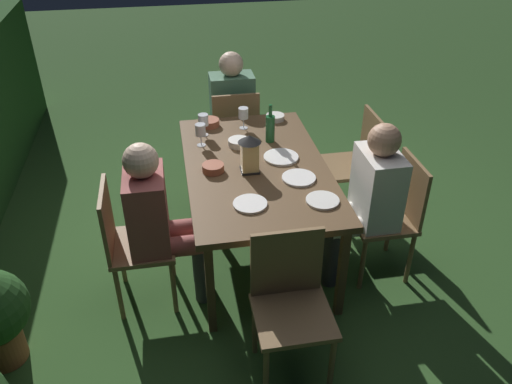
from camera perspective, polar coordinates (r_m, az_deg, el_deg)
ground_plane at (r=3.97m, az=0.00°, el=-6.26°), size 16.00×16.00×0.00m
dining_table at (r=3.58m, az=0.00°, el=2.22°), size 1.62×0.96×0.74m
chair_side_left_a at (r=3.63m, az=14.72°, el=-2.14°), size 0.42×0.40×0.87m
person_in_cream at (r=3.48m, az=12.12°, el=-0.45°), size 0.38×0.47×1.15m
chair_head_near at (r=2.87m, az=3.82°, el=-11.84°), size 0.40×0.42×0.87m
chair_head_far at (r=4.60m, az=-2.35°, el=6.75°), size 0.40×0.42×0.87m
person_in_green at (r=4.71m, az=-2.74°, el=9.44°), size 0.48×0.38×1.15m
chair_side_left_b at (r=4.20m, az=10.91°, el=3.46°), size 0.42×0.40×0.87m
chair_side_right_a at (r=3.36m, az=-13.71°, el=-5.17°), size 0.42×0.40×0.87m
person_in_rust at (r=3.26m, az=-10.64°, el=-2.75°), size 0.38×0.47×1.15m
lantern_centerpiece at (r=3.41m, az=-0.71°, el=4.49°), size 0.15×0.15×0.27m
green_bottle_on_table at (r=3.82m, az=1.57°, el=7.08°), size 0.07×0.07×0.29m
wine_glass_a at (r=3.78m, az=-6.13°, el=6.71°), size 0.08×0.08×0.17m
wine_glass_b at (r=4.02m, az=-1.40°, el=8.56°), size 0.08×0.08×0.17m
wine_glass_c at (r=3.93m, az=-5.82°, el=7.80°), size 0.08×0.08×0.17m
plate_a at (r=3.14m, az=-0.65°, el=-1.32°), size 0.21×0.21×0.01m
plate_b at (r=3.40m, az=4.74°, el=1.56°), size 0.22×0.22×0.01m
plate_c at (r=3.64m, az=2.77°, el=3.87°), size 0.25×0.25×0.01m
plate_d at (r=3.19m, az=7.34°, el=-0.92°), size 0.21×0.21×0.01m
bowl_olives at (r=3.80m, az=-1.92°, el=5.50°), size 0.15×0.15×0.05m
bowl_bread at (r=3.48m, az=-4.74°, el=2.69°), size 0.15×0.15×0.05m
bowl_salad at (r=4.20m, az=2.13°, el=8.25°), size 0.15×0.15×0.04m
bowl_dip at (r=4.11m, az=-5.14°, el=7.64°), size 0.15×0.15×0.05m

